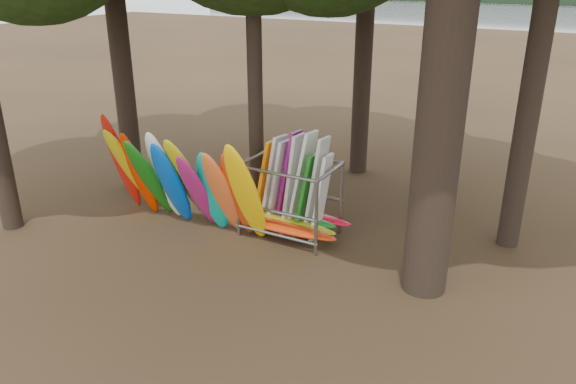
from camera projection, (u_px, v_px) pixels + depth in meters
The scene contains 4 objects.
ground at pixel (234, 259), 13.95m from camera, with size 120.00×120.00×0.00m, color #47331E.
lake at pixel (535, 31), 62.69m from camera, with size 160.00×160.00×0.00m, color gray.
kayak_row at pixel (181, 182), 15.15m from camera, with size 5.22×2.01×3.14m.
storage_rack at pixel (290, 201), 14.90m from camera, with size 3.22×1.53×2.89m.
Camera 1 is at (7.11, -10.14, 6.76)m, focal length 35.00 mm.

